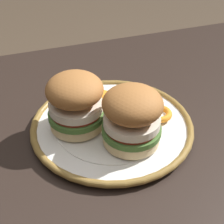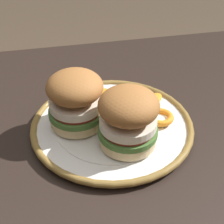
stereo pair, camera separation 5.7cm
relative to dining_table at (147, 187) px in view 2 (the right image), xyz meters
The scene contains 7 objects.
dining_table is the anchor object (origin of this frame).
dinner_plate 0.14m from the dining_table, 135.04° to the left, with size 0.29×0.29×0.02m.
sandwich_half_left 0.18m from the dining_table, behind, with size 0.14×0.14×0.10m.
sandwich_half_right 0.22m from the dining_table, 149.42° to the left, with size 0.13×0.13×0.10m.
orange_peel_curled 0.14m from the dining_table, 55.73° to the left, with size 0.05×0.05×0.01m.
orange_peel_strip_long 0.19m from the dining_table, 108.78° to the left, with size 0.06×0.07×0.01m.
orange_peel_strip_short 0.16m from the dining_table, 73.11° to the left, with size 0.07×0.06×0.01m.
Camera 2 is at (-0.15, -0.40, 1.13)m, focal length 54.02 mm.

